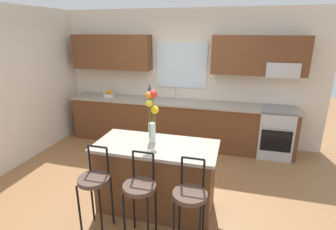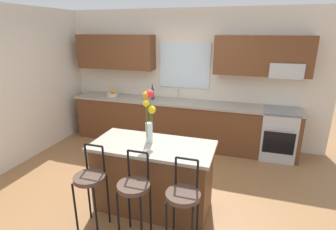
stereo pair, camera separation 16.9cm
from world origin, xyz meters
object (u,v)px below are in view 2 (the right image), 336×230
(bar_stool_near, at_px, (90,181))
(bar_stool_middle, at_px, (134,190))
(bar_stool_far, at_px, (183,199))
(kitchen_island, at_px, (153,176))
(bottle_olive_oil, at_px, (152,94))
(flower_vase, at_px, (149,113))
(oven_range, at_px, (278,134))
(fruit_bowl_oranges, at_px, (112,94))

(bar_stool_near, relative_size, bar_stool_middle, 1.00)
(bar_stool_far, bearing_deg, kitchen_island, 133.34)
(bottle_olive_oil, bearing_deg, flower_vase, -70.19)
(bar_stool_far, xyz_separation_m, bottle_olive_oil, (-1.35, 2.70, 0.41))
(oven_range, xyz_separation_m, bar_stool_near, (-2.22, -2.68, 0.18))
(bar_stool_middle, xyz_separation_m, bottle_olive_oil, (-0.80, 2.70, 0.41))
(oven_range, height_order, bottle_olive_oil, bottle_olive_oil)
(kitchen_island, relative_size, bar_stool_middle, 1.48)
(bar_stool_near, bearing_deg, flower_vase, 52.95)
(bar_stool_middle, bearing_deg, oven_range, 58.00)
(bar_stool_near, height_order, bar_stool_middle, same)
(bar_stool_middle, height_order, flower_vase, flower_vase)
(flower_vase, bearing_deg, bar_stool_far, -46.51)
(kitchen_island, bearing_deg, flower_vase, 134.83)
(bar_stool_middle, bearing_deg, flower_vase, 95.53)
(bar_stool_far, xyz_separation_m, fruit_bowl_oranges, (-2.29, 2.70, 0.33))
(bar_stool_middle, distance_m, fruit_bowl_oranges, 3.23)
(bar_stool_near, distance_m, bar_stool_far, 1.10)
(flower_vase, xyz_separation_m, bottle_olive_oil, (-0.74, 2.05, -0.27))
(bar_stool_near, xyz_separation_m, fruit_bowl_oranges, (-1.19, 2.70, 0.33))
(kitchen_island, bearing_deg, bar_stool_middle, -90.00)
(oven_range, relative_size, fruit_bowl_oranges, 3.83)
(kitchen_island, relative_size, bar_stool_near, 1.48)
(kitchen_island, xyz_separation_m, bar_stool_near, (-0.55, -0.58, 0.17))
(flower_vase, relative_size, bottle_olive_oil, 2.24)
(kitchen_island, height_order, fruit_bowl_oranges, fruit_bowl_oranges)
(fruit_bowl_oranges, xyz_separation_m, bottle_olive_oil, (0.94, -0.00, 0.07))
(kitchen_island, xyz_separation_m, fruit_bowl_oranges, (-1.74, 2.12, 0.51))
(flower_vase, xyz_separation_m, fruit_bowl_oranges, (-1.68, 2.06, -0.34))
(oven_range, relative_size, bar_stool_far, 0.88)
(flower_vase, height_order, fruit_bowl_oranges, flower_vase)
(bar_stool_middle, relative_size, flower_vase, 1.53)
(bar_stool_near, distance_m, flower_vase, 1.05)
(kitchen_island, height_order, bar_stool_near, bar_stool_near)
(flower_vase, bearing_deg, bottle_olive_oil, 109.81)
(oven_range, distance_m, bar_stool_middle, 3.16)
(kitchen_island, relative_size, flower_vase, 2.27)
(bar_stool_middle, bearing_deg, bottle_olive_oil, 106.55)
(oven_range, relative_size, bar_stool_middle, 0.88)
(flower_vase, distance_m, bottle_olive_oil, 2.20)
(bar_stool_near, relative_size, bottle_olive_oil, 3.43)
(kitchen_island, relative_size, bar_stool_far, 1.48)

